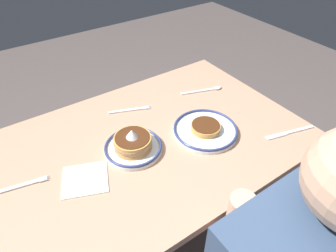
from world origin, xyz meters
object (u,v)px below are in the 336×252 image
Objects in this scene: fork_far at (18,187)px; plate_near_main at (133,145)px; plate_center_pancakes at (205,130)px; fork_near at (130,110)px; paper_napkin at (85,179)px; butter_knife at (290,132)px; tea_spoon at (207,90)px.

plate_near_main is at bearing 171.34° from fork_far.
fork_near is (0.18, -0.30, -0.01)m from plate_center_pancakes.
butter_knife is (-0.77, 0.23, 0.00)m from paper_napkin.
plate_near_main is 0.84× the size of plate_center_pancakes.
butter_knife is 0.43m from tea_spoon.
fork_near is 0.90× the size of tea_spoon.
tea_spoon is at bearing -164.69° from paper_napkin.
fork_near is at bearing -59.08° from plate_center_pancakes.
tea_spoon is (-0.49, -0.16, -0.02)m from plate_near_main.
fork_near is 0.39m from tea_spoon.
plate_center_pancakes is at bearing 175.34° from paper_napkin.
fork_far is (0.69, -0.14, -0.01)m from plate_center_pancakes.
plate_near_main is at bearing 64.26° from fork_near.
plate_center_pancakes is 1.29× the size of fork_far.
plate_center_pancakes is at bearing 48.19° from tea_spoon.
tea_spoon is (0.07, -0.43, 0.00)m from butter_knife.
plate_center_pancakes is at bearing 120.92° from fork_near.
tea_spoon is at bearing -162.34° from plate_near_main.
tea_spoon is at bearing -80.25° from butter_knife.
tea_spoon reaches higher than butter_knife.
fork_far is 1.02m from butter_knife.
paper_napkin is 0.84× the size of fork_near.
plate_center_pancakes reaches higher than tea_spoon.
fork_near is at bearing -115.74° from plate_near_main.
fork_far is 0.91× the size of butter_knife.
paper_napkin is 0.41m from fork_near.
plate_center_pancakes is 1.29× the size of tea_spoon.
fork_far is at bearing -8.66° from plate_near_main.
plate_near_main is at bearing -14.49° from plate_center_pancakes.
tea_spoon reaches higher than paper_napkin.
plate_near_main reaches higher than fork_far.
tea_spoon is at bearing 170.14° from fork_near.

